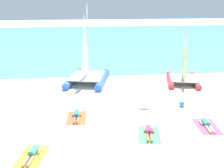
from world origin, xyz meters
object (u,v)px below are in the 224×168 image
towel_leftmost (32,156)px  sunbather_rightmost (207,124)px  sailboat_blue (87,71)px  sunbather_center_left (77,115)px  sailboat_red (183,74)px  sunbather_leftmost (33,153)px  towel_center_right (149,134)px  sunbather_center_right (149,132)px  towel_rightmost (207,126)px  cooler_box (144,106)px  towel_center_left (77,118)px  beach_ball (182,104)px

towel_leftmost → sunbather_rightmost: bearing=12.7°
sailboat_blue → sunbather_center_left: size_ratio=3.92×
towel_leftmost → sailboat_red: bearing=42.8°
sailboat_blue → sunbather_leftmost: sailboat_blue is taller
sunbather_leftmost → sailboat_red: bearing=53.0°
sunbather_leftmost → towel_center_right: (5.54, 1.34, -0.13)m
towel_center_right → sunbather_center_right: bearing=79.2°
sailboat_blue → towel_leftmost: 10.86m
towel_center_right → towel_rightmost: 3.35m
towel_leftmost → sunbather_center_right: bearing=14.8°
sailboat_red → towel_rightmost: size_ratio=2.60×
towel_leftmost → cooler_box: (6.02, 4.73, 0.17)m
sunbather_center_left → cooler_box: (4.15, 0.89, 0.05)m
sunbather_leftmost → cooler_box: cooler_box is taller
cooler_box → towel_center_left: bearing=-167.1°
towel_center_right → towel_rightmost: size_ratio=1.00×
sunbather_center_right → sunbather_rightmost: (3.30, 0.53, 0.00)m
sailboat_blue → sailboat_red: size_ratio=1.24×
towel_leftmost → sunbather_center_left: sunbather_center_left is taller
towel_leftmost → sunbather_leftmost: sunbather_leftmost is taller
towel_leftmost → sunbather_center_right: 5.76m
sunbather_leftmost → sunbather_center_right: 5.73m
sunbather_center_right → sailboat_blue: bearing=118.9°
towel_rightmost → beach_ball: 2.89m
towel_leftmost → cooler_box: 7.66m
towel_center_right → towel_rightmost: (3.31, 0.53, 0.00)m
towel_leftmost → sunbather_center_right: size_ratio=1.22×
towel_center_left → beach_ball: (6.61, 1.01, 0.17)m
towel_center_right → sunbather_center_right: size_ratio=1.22×
towel_center_right → sailboat_red: bearing=59.9°
towel_center_right → sunbather_rightmost: (3.31, 0.60, 0.13)m
cooler_box → sunbather_rightmost: bearing=-43.8°
towel_leftmost → towel_rightmost: bearing=12.3°
sailboat_red → sunbather_leftmost: (-10.24, -9.44, -0.60)m
towel_center_right → towel_rightmost: bearing=9.2°
towel_rightmost → sunbather_center_left: bearing=164.7°
cooler_box → towel_leftmost: bearing=-141.8°
sailboat_red → sunbather_rightmost: (-1.38, -7.50, -0.60)m
towel_rightmost → beach_ball: bearing=97.7°
sailboat_red → sunbather_rightmost: 7.65m
sailboat_blue → beach_ball: bearing=-31.6°
sailboat_red → towel_center_right: bearing=-106.3°
towel_center_right → cooler_box: size_ratio=3.80×
sailboat_blue → sunbather_center_left: sailboat_blue is taller
sailboat_blue → towel_center_right: bearing=-59.5°
sailboat_red → towel_rightmost: 7.73m
sunbather_center_left → sunbather_rightmost: 7.24m
sailboat_blue → sunbather_center_right: 9.53m
sailboat_blue → sunbather_center_left: bearing=-83.8°
sailboat_red → beach_ball: sailboat_red is taller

